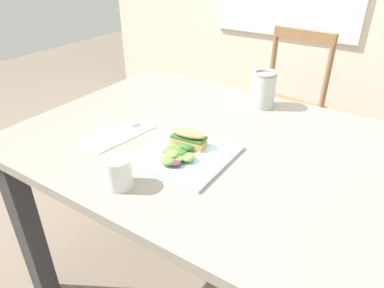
% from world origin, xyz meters
% --- Properties ---
extents(dining_table, '(1.29, 0.89, 0.74)m').
position_xyz_m(dining_table, '(-0.07, 0.10, 0.62)').
color(dining_table, gray).
rests_on(dining_table, ground).
extents(chair_wooden_far, '(0.44, 0.44, 0.87)m').
position_xyz_m(chair_wooden_far, '(-0.19, 1.13, 0.45)').
color(chair_wooden_far, '#8E6642').
rests_on(chair_wooden_far, ground).
extents(plate_lunch, '(0.26, 0.26, 0.01)m').
position_xyz_m(plate_lunch, '(-0.11, -0.03, 0.74)').
color(plate_lunch, silver).
rests_on(plate_lunch, dining_table).
extents(sandwich_half_front, '(0.11, 0.06, 0.06)m').
position_xyz_m(sandwich_half_front, '(-0.13, 0.01, 0.78)').
color(sandwich_half_front, tan).
rests_on(sandwich_half_front, plate_lunch).
extents(salad_mixed_greens, '(0.12, 0.15, 0.03)m').
position_xyz_m(salad_mixed_greens, '(-0.12, -0.07, 0.77)').
color(salad_mixed_greens, '#3D7033').
rests_on(salad_mixed_greens, plate_lunch).
extents(napkin_folded, '(0.14, 0.25, 0.00)m').
position_xyz_m(napkin_folded, '(-0.37, -0.04, 0.74)').
color(napkin_folded, white).
rests_on(napkin_folded, dining_table).
extents(fork_on_napkin, '(0.06, 0.18, 0.00)m').
position_xyz_m(fork_on_napkin, '(-0.36, -0.03, 0.75)').
color(fork_on_napkin, silver).
rests_on(fork_on_napkin, napkin_folded).
extents(mason_jar_iced_tea, '(0.09, 0.09, 0.14)m').
position_xyz_m(mason_jar_iced_tea, '(-0.07, 0.43, 0.80)').
color(mason_jar_iced_tea, '#C67528').
rests_on(mason_jar_iced_tea, dining_table).
extents(cup_extra_side, '(0.07, 0.07, 0.08)m').
position_xyz_m(cup_extra_side, '(-0.17, -0.24, 0.78)').
color(cup_extra_side, white).
rests_on(cup_extra_side, dining_table).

